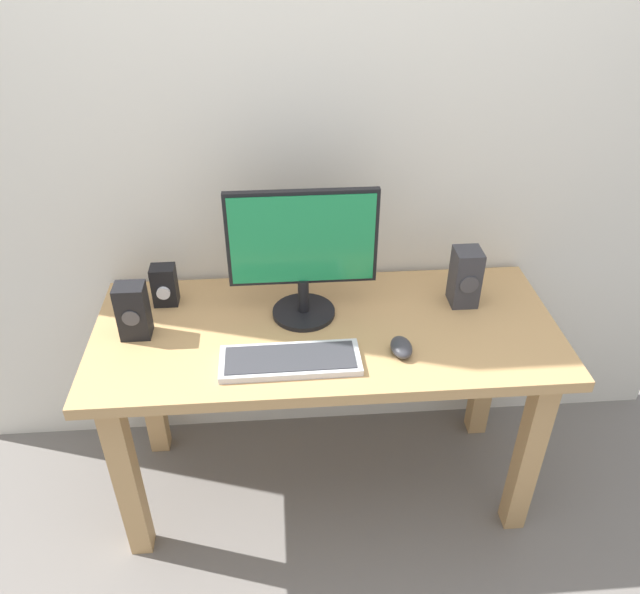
{
  "coord_description": "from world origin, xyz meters",
  "views": [
    {
      "loc": [
        -0.14,
        -1.61,
        1.96
      ],
      "look_at": [
        -0.02,
        0.0,
        0.87
      ],
      "focal_mm": 34.84,
      "sensor_mm": 36.0,
      "label": 1
    }
  ],
  "objects_px": {
    "mouse": "(401,347)",
    "speaker_left": "(133,311)",
    "desk": "(326,357)",
    "speaker_right": "(465,277)",
    "audio_controller": "(165,285)",
    "keyboard_primary": "(290,360)",
    "monitor": "(303,250)"
  },
  "relations": [
    {
      "from": "mouse",
      "to": "speaker_left",
      "type": "height_order",
      "value": "speaker_left"
    },
    {
      "from": "monitor",
      "to": "speaker_left",
      "type": "relative_size",
      "value": 2.57
    },
    {
      "from": "audio_controller",
      "to": "monitor",
      "type": "bearing_deg",
      "value": -11.5
    },
    {
      "from": "monitor",
      "to": "mouse",
      "type": "xyz_separation_m",
      "value": [
        0.29,
        -0.24,
        -0.22
      ]
    },
    {
      "from": "mouse",
      "to": "audio_controller",
      "type": "distance_m",
      "value": 0.82
    },
    {
      "from": "desk",
      "to": "speaker_left",
      "type": "height_order",
      "value": "speaker_left"
    },
    {
      "from": "speaker_right",
      "to": "speaker_left",
      "type": "relative_size",
      "value": 1.1
    },
    {
      "from": "mouse",
      "to": "speaker_left",
      "type": "xyz_separation_m",
      "value": [
        -0.82,
        0.16,
        0.07
      ]
    },
    {
      "from": "desk",
      "to": "audio_controller",
      "type": "bearing_deg",
      "value": 161.14
    },
    {
      "from": "keyboard_primary",
      "to": "audio_controller",
      "type": "distance_m",
      "value": 0.55
    },
    {
      "from": "speaker_right",
      "to": "audio_controller",
      "type": "distance_m",
      "value": 1.02
    },
    {
      "from": "mouse",
      "to": "speaker_left",
      "type": "bearing_deg",
      "value": 167.0
    },
    {
      "from": "desk",
      "to": "speaker_right",
      "type": "height_order",
      "value": "speaker_right"
    },
    {
      "from": "audio_controller",
      "to": "speaker_right",
      "type": "bearing_deg",
      "value": -4.07
    },
    {
      "from": "keyboard_primary",
      "to": "speaker_left",
      "type": "relative_size",
      "value": 2.29
    },
    {
      "from": "monitor",
      "to": "keyboard_primary",
      "type": "xyz_separation_m",
      "value": [
        -0.05,
        -0.26,
        -0.23
      ]
    },
    {
      "from": "speaker_right",
      "to": "speaker_left",
      "type": "height_order",
      "value": "speaker_right"
    },
    {
      "from": "keyboard_primary",
      "to": "audio_controller",
      "type": "height_order",
      "value": "audio_controller"
    },
    {
      "from": "speaker_right",
      "to": "speaker_left",
      "type": "xyz_separation_m",
      "value": [
        -1.08,
        -0.1,
        -0.01
      ]
    },
    {
      "from": "keyboard_primary",
      "to": "mouse",
      "type": "height_order",
      "value": "mouse"
    },
    {
      "from": "keyboard_primary",
      "to": "speaker_left",
      "type": "xyz_separation_m",
      "value": [
        -0.48,
        0.18,
        0.08
      ]
    },
    {
      "from": "desk",
      "to": "monitor",
      "type": "relative_size",
      "value": 3.18
    },
    {
      "from": "keyboard_primary",
      "to": "speaker_left",
      "type": "bearing_deg",
      "value": 159.54
    },
    {
      "from": "speaker_right",
      "to": "speaker_left",
      "type": "bearing_deg",
      "value": -174.58
    },
    {
      "from": "monitor",
      "to": "speaker_right",
      "type": "xyz_separation_m",
      "value": [
        0.55,
        0.02,
        -0.14
      ]
    },
    {
      "from": "desk",
      "to": "speaker_left",
      "type": "distance_m",
      "value": 0.64
    },
    {
      "from": "desk",
      "to": "keyboard_primary",
      "type": "xyz_separation_m",
      "value": [
        -0.12,
        -0.17,
        0.14
      ]
    },
    {
      "from": "desk",
      "to": "speaker_right",
      "type": "relative_size",
      "value": 7.46
    },
    {
      "from": "mouse",
      "to": "desk",
      "type": "bearing_deg",
      "value": 143.44
    },
    {
      "from": "mouse",
      "to": "speaker_right",
      "type": "bearing_deg",
      "value": 42.62
    },
    {
      "from": "speaker_right",
      "to": "mouse",
      "type": "bearing_deg",
      "value": -135.11
    },
    {
      "from": "keyboard_primary",
      "to": "audio_controller",
      "type": "relative_size",
      "value": 2.97
    }
  ]
}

